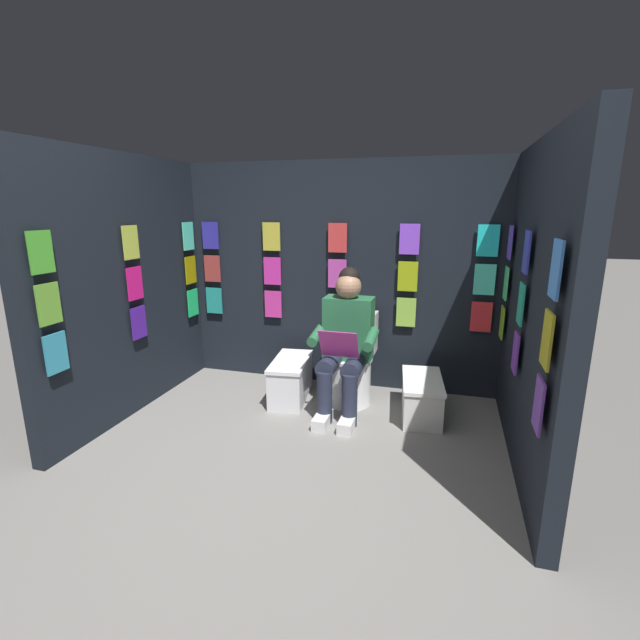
{
  "coord_description": "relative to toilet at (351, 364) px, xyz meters",
  "views": [
    {
      "loc": [
        -0.96,
        1.98,
        1.66
      ],
      "look_at": [
        -0.08,
        -1.1,
        0.85
      ],
      "focal_mm": 25.16,
      "sensor_mm": 36.0,
      "label": 1
    }
  ],
  "objects": [
    {
      "name": "ground_plane",
      "position": [
        0.21,
        1.65,
        -0.33
      ],
      "size": [
        30.0,
        30.0,
        0.0
      ],
      "primitive_type": "plane",
      "color": "gray"
    },
    {
      "name": "display_wall_back",
      "position": [
        0.21,
        -0.41,
        0.71
      ],
      "size": [
        3.01,
        0.14,
        2.07
      ],
      "color": "black",
      "rests_on": "ground"
    },
    {
      "name": "display_wall_left",
      "position": [
        -1.3,
        0.65,
        0.71
      ],
      "size": [
        0.14,
        2.01,
        2.07
      ],
      "color": "black",
      "rests_on": "ground"
    },
    {
      "name": "display_wall_right",
      "position": [
        1.71,
        0.65,
        0.71
      ],
      "size": [
        0.14,
        2.01,
        2.07
      ],
      "color": "black",
      "rests_on": "ground"
    },
    {
      "name": "toilet",
      "position": [
        0.0,
        0.0,
        0.0
      ],
      "size": [
        0.41,
        0.55,
        0.77
      ],
      "rotation": [
        0.0,
        0.0,
        -0.01
      ],
      "color": "white",
      "rests_on": "ground"
    },
    {
      "name": "person_reading",
      "position": [
        0.0,
        0.23,
        0.27
      ],
      "size": [
        0.53,
        0.68,
        1.19
      ],
      "rotation": [
        0.0,
        0.0,
        -0.01
      ],
      "color": "#286B42",
      "rests_on": "ground"
    },
    {
      "name": "comic_longbox_near",
      "position": [
        -0.63,
        0.16,
        -0.16
      ],
      "size": [
        0.38,
        0.65,
        0.32
      ],
      "rotation": [
        0.0,
        0.0,
        0.11
      ],
      "color": "white",
      "rests_on": "ground"
    },
    {
      "name": "comic_longbox_far",
      "position": [
        0.51,
        0.13,
        -0.14
      ],
      "size": [
        0.37,
        0.65,
        0.36
      ],
      "rotation": [
        0.0,
        0.0,
        0.12
      ],
      "color": "silver",
      "rests_on": "ground"
    }
  ]
}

